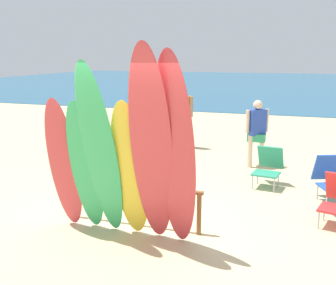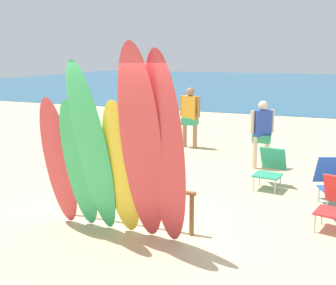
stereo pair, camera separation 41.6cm
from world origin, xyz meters
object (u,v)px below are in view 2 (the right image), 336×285
object	(u,v)px
beach_chair_blue	(332,179)
beachgoer_strolling	(262,130)
surfboard_green_2	(92,151)
beachgoer_near_rack	(190,113)
surfboard_rack	(127,193)
surfboard_red_4	(142,149)
surfboard_green_1	(79,166)
surfboard_red_5	(165,153)
beach_chair_striped	(271,167)
surfboard_red_0	(59,163)
surfboard_yellow_3	(122,170)

from	to	relation	value
beach_chair_blue	beachgoer_strolling	bearing A→B (deg)	108.02
surfboard_green_2	beachgoer_near_rack	size ratio (longest dim) A/B	1.55
surfboard_rack	surfboard_red_4	bearing A→B (deg)	-47.03
surfboard_rack	surfboard_green_1	distance (m)	0.86
surfboard_green_1	beachgoer_strolling	distance (m)	4.89
surfboard_rack	surfboard_red_5	xyz separation A→B (m)	(0.85, -0.52, 0.83)
beachgoer_strolling	beach_chair_blue	bearing A→B (deg)	-88.14
surfboard_rack	surfboard_red_5	size ratio (longest dim) A/B	0.82
beachgoer_strolling	surfboard_red_5	bearing A→B (deg)	-135.14
surfboard_green_1	beach_chair_striped	xyz separation A→B (m)	(2.32, 3.15, -0.58)
surfboard_red_0	surfboard_yellow_3	distance (m)	1.06
surfboard_red_5	beach_chair_blue	distance (m)	3.56
surfboard_red_0	beachgoer_near_rack	bearing A→B (deg)	85.81
surfboard_red_0	beach_chair_striped	distance (m)	4.17
beachgoer_strolling	beach_chair_blue	distance (m)	2.44
surfboard_green_1	beachgoer_near_rack	size ratio (longest dim) A/B	1.22
surfboard_yellow_3	beach_chair_striped	xyz separation A→B (m)	(1.63, 3.13, -0.60)
surfboard_red_4	beachgoer_near_rack	bearing A→B (deg)	97.77
surfboard_red_4	surfboard_red_5	bearing A→B (deg)	6.92
surfboard_yellow_3	beach_chair_striped	distance (m)	3.58
beachgoer_near_rack	beach_chair_blue	bearing A→B (deg)	151.77
surfboard_green_1	surfboard_red_5	distance (m)	1.42
beachgoer_near_rack	beachgoer_strolling	distance (m)	2.62
beachgoer_near_rack	beachgoer_strolling	size ratio (longest dim) A/B	1.08
surfboard_green_2	surfboard_red_4	xyz separation A→B (m)	(0.77, -0.02, 0.11)
surfboard_green_2	beachgoer_strolling	size ratio (longest dim) A/B	1.67
surfboard_red_0	surfboard_rack	bearing A→B (deg)	23.41
surfboard_green_1	surfboard_red_4	distance (m)	1.14
beachgoer_near_rack	beach_chair_striped	bearing A→B (deg)	145.99
surfboard_green_2	beachgoer_near_rack	bearing A→B (deg)	100.62
surfboard_rack	beachgoer_strolling	size ratio (longest dim) A/B	1.42
surfboard_red_5	beach_chair_striped	distance (m)	3.47
beachgoer_near_rack	beach_chair_striped	world-z (taller)	beachgoer_near_rack
beach_chair_blue	surfboard_rack	bearing A→B (deg)	-165.28
beach_chair_striped	surfboard_red_0	bearing A→B (deg)	-122.61
surfboard_yellow_3	beachgoer_near_rack	world-z (taller)	surfboard_yellow_3
surfboard_rack	surfboard_red_5	bearing A→B (deg)	-31.52
beach_chair_blue	surfboard_green_2	bearing A→B (deg)	-160.88
surfboard_rack	beach_chair_striped	world-z (taller)	beach_chair_striped
surfboard_green_1	surfboard_green_2	world-z (taller)	surfboard_green_2
surfboard_red_0	beach_chair_striped	bearing A→B (deg)	45.85
surfboard_green_2	surfboard_yellow_3	world-z (taller)	surfboard_green_2
surfboard_green_2	beachgoer_strolling	distance (m)	4.89
beach_chair_striped	surfboard_red_4	bearing A→B (deg)	-102.98
surfboard_red_0	surfboard_yellow_3	size ratio (longest dim) A/B	0.99
surfboard_green_1	beachgoer_strolling	xyz separation A→B (m)	(1.91, 4.50, -0.10)
surfboard_red_0	surfboard_green_2	xyz separation A→B (m)	(0.66, -0.12, 0.26)
surfboard_green_2	beach_chair_blue	world-z (taller)	surfboard_green_2
surfboard_red_0	beachgoer_near_rack	xyz separation A→B (m)	(0.06, 5.89, -0.04)
surfboard_green_1	beach_chair_blue	distance (m)	4.41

